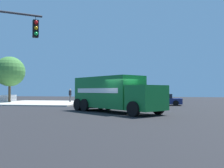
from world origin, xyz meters
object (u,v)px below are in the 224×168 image
(pickup_black, at_px, (104,99))
(shade_tree_near, at_px, (10,72))
(sedan_navy, at_px, (162,100))
(pedestrian_near_corner, at_px, (70,94))
(delivery_truck, at_px, (114,93))

(pickup_black, distance_m, shade_tree_near, 15.61)
(pickup_black, xyz_separation_m, sedan_navy, (-2.86, 6.21, -0.10))
(sedan_navy, height_order, pedestrian_near_corner, pedestrian_near_corner)
(delivery_truck, relative_size, pickup_black, 1.49)
(pedestrian_near_corner, bearing_deg, sedan_navy, 74.68)
(sedan_navy, bearing_deg, pickup_black, -65.30)
(pickup_black, relative_size, pedestrian_near_corner, 3.00)
(delivery_truck, bearing_deg, sedan_navy, 159.24)
(sedan_navy, relative_size, shade_tree_near, 0.69)
(shade_tree_near, bearing_deg, delivery_truck, 54.87)
(sedan_navy, relative_size, pedestrian_near_corner, 2.44)
(delivery_truck, distance_m, pedestrian_near_corner, 15.99)
(pedestrian_near_corner, distance_m, shade_tree_near, 8.96)
(delivery_truck, height_order, pickup_black, delivery_truck)
(delivery_truck, distance_m, sedan_navy, 10.78)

